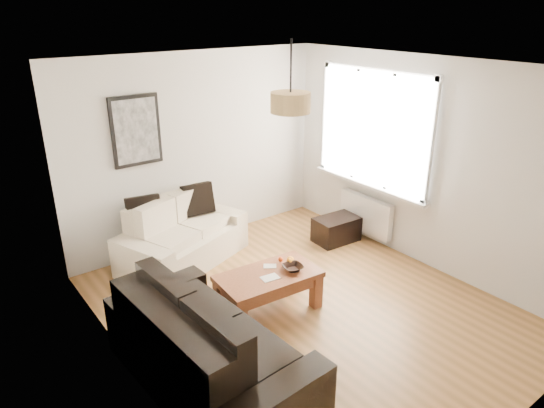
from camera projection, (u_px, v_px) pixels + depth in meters
floor at (305, 307)px, 5.46m from camera, size 4.50×4.50×0.00m
ceiling at (312, 67)px, 4.48m from camera, size 3.80×4.50×0.00m
wall_back at (198, 150)px, 6.63m from camera, size 3.80×0.04×2.60m
wall_front at (528, 296)px, 3.32m from camera, size 3.80×0.04×2.60m
wall_left at (128, 252)px, 3.90m from camera, size 0.04×4.50×2.60m
wall_right at (424, 165)px, 6.04m from camera, size 0.04×4.50×2.60m
window_bay at (374, 129)px, 6.49m from camera, size 0.14×1.90×1.60m
radiator at (366, 214)px, 6.93m from camera, size 0.10×0.90×0.52m
poster at (136, 131)px, 5.98m from camera, size 0.62×0.04×0.87m
pendant_shade at (290, 102)px, 4.84m from camera, size 0.40×0.40×0.20m
loveseat_cream at (182, 233)px, 6.31m from camera, size 1.84×1.39×0.81m
sofa_leather at (209, 342)px, 4.21m from camera, size 1.10×2.10×0.89m
coffee_table at (268, 292)px, 5.35m from camera, size 1.14×0.68×0.45m
ottoman at (336, 229)px, 6.95m from camera, size 0.64×0.44×0.35m
cushion_left at (144, 213)px, 6.11m from camera, size 0.43×0.21×0.42m
cushion_right at (198, 199)px, 6.54m from camera, size 0.42×0.16×0.41m
fruit_bowl at (293, 268)px, 5.33m from camera, size 0.26×0.26×0.05m
orange_a at (290, 261)px, 5.44m from camera, size 0.08×0.08×0.07m
orange_b at (290, 260)px, 5.47m from camera, size 0.10×0.10×0.08m
orange_c at (281, 259)px, 5.48m from camera, size 0.07×0.07×0.06m
papers at (270, 278)px, 5.18m from camera, size 0.21×0.16×0.01m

